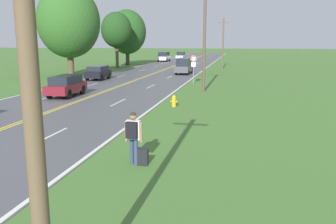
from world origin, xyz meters
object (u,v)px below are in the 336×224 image
car_maroon_suv_approaching (66,85)px  car_black_hatchback_mid_near (98,72)px  traffic_sign (194,63)px  tree_behind_sign (69,22)px  tree_mid_treeline (116,30)px  car_silver_van_distant (181,55)px  tree_left_verge (127,32)px  suitcase (142,157)px  hitchhiker_person (133,133)px  fire_hydrant (174,101)px  car_dark_grey_van_mid_far (184,66)px  car_white_suv_receding (164,56)px

car_maroon_suv_approaching → car_black_hatchback_mid_near: size_ratio=1.15×
traffic_sign → tree_behind_sign: 16.13m
tree_mid_treeline → car_silver_van_distant: bearing=79.4°
tree_left_verge → car_black_hatchback_mid_near: 24.64m
suitcase → car_silver_van_distant: bearing=9.9°
traffic_sign → suitcase: bearing=-86.6°
hitchhiker_person → fire_hydrant: size_ratio=2.44×
car_maroon_suv_approaching → car_silver_van_distant: (-0.81, 57.45, 0.05)m
suitcase → tree_left_verge: size_ratio=0.07×
hitchhiker_person → fire_hydrant: 11.12m
traffic_sign → car_black_hatchback_mid_near: traffic_sign is taller
car_dark_grey_van_mid_far → car_black_hatchback_mid_near: bearing=-41.1°
car_silver_van_distant → fire_hydrant: bearing=-171.3°
car_dark_grey_van_mid_far → car_silver_van_distant: 37.42m
tree_behind_sign → car_white_suv_receding: size_ratio=2.16×
car_dark_grey_van_mid_far → car_white_suv_receding: size_ratio=0.92×
suitcase → hitchhiker_person: bearing=92.9°
suitcase → tree_behind_sign: (-16.45, 27.67, 6.04)m
tree_mid_treeline → car_silver_van_distant: size_ratio=1.88×
suitcase → tree_left_verge: bearing=19.9°
fire_hydrant → car_dark_grey_van_mid_far: bearing=97.5°
fire_hydrant → car_silver_van_distant: bearing=99.2°
tree_behind_sign → traffic_sign: bearing=-14.9°
tree_mid_treeline → car_dark_grey_van_mid_far: tree_mid_treeline is taller
fire_hydrant → car_dark_grey_van_mid_far: (-3.06, 23.26, 0.65)m
tree_mid_treeline → car_dark_grey_van_mid_far: bearing=-34.3°
suitcase → car_dark_grey_van_mid_far: car_dark_grey_van_mid_far is taller
tree_left_verge → car_black_hatchback_mid_near: size_ratio=2.62×
tree_behind_sign → car_silver_van_distant: bearing=82.4°
suitcase → tree_mid_treeline: (-16.02, 42.50, 5.56)m
tree_behind_sign → hitchhiker_person: bearing=-59.7°
hitchhiker_person → car_maroon_suv_approaching: (-9.56, 13.72, -0.26)m
car_silver_van_distant → tree_left_verge: bearing=164.7°
car_black_hatchback_mid_near → traffic_sign: bearing=-100.1°
fire_hydrant → car_black_hatchback_mid_near: (-11.17, 14.37, 0.44)m
hitchhiker_person → car_white_suv_receding: (-12.38, 61.88, -0.10)m
car_black_hatchback_mid_near → car_dark_grey_van_mid_far: 12.04m
fire_hydrant → tree_mid_treeline: (-15.03, 31.44, 5.47)m
tree_mid_treeline → car_white_suv_receding: 20.23m
car_black_hatchback_mid_near → tree_left_verge: bearing=9.6°
tree_left_verge → car_black_hatchback_mid_near: (4.33, -23.75, -4.89)m
car_maroon_suv_approaching → car_silver_van_distant: size_ratio=0.91×
suitcase → traffic_sign: traffic_sign is taller
hitchhiker_person → car_white_suv_receding: 63.11m
fire_hydrant → car_silver_van_distant: 60.87m
hitchhiker_person → tree_left_verge: 52.00m
hitchhiker_person → car_maroon_suv_approaching: bearing=36.2°
car_black_hatchback_mid_near → car_white_suv_receding: (-0.53, 36.43, 0.21)m
tree_mid_treeline → car_black_hatchback_mid_near: 18.20m
tree_behind_sign → car_silver_van_distant: 44.21m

